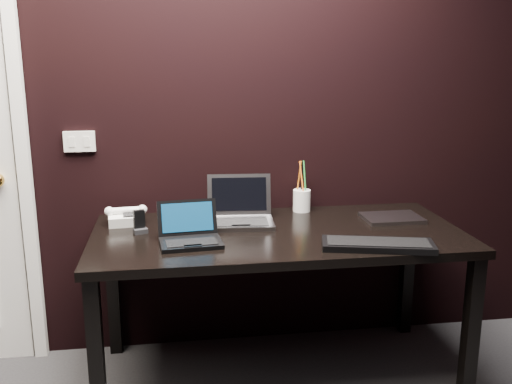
{
  "coord_description": "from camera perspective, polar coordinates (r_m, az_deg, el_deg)",
  "views": [
    {
      "loc": [
        -0.17,
        -1.07,
        1.54
      ],
      "look_at": [
        0.19,
        1.35,
        0.94
      ],
      "focal_mm": 40.0,
      "sensor_mm": 36.0,
      "label": 1
    }
  ],
  "objects": [
    {
      "name": "silver_laptop",
      "position": [
        2.75,
        -1.6,
        -2.3
      ],
      "size": [
        0.33,
        0.31,
        0.22
      ],
      "color": "gray",
      "rests_on": "desk"
    },
    {
      "name": "pen_cup",
      "position": [
        2.96,
        4.6,
        -0.75
      ],
      "size": [
        0.1,
        0.1,
        0.27
      ],
      "color": "white",
      "rests_on": "desk"
    },
    {
      "name": "netbook",
      "position": [
        2.49,
        -6.63,
        -4.31
      ],
      "size": [
        0.28,
        0.26,
        0.17
      ],
      "color": "black",
      "rests_on": "desk"
    },
    {
      "name": "mobile_phone",
      "position": [
        2.66,
        -11.56,
        -3.19
      ],
      "size": [
        0.07,
        0.06,
        0.1
      ],
      "color": "black",
      "rests_on": "desk"
    },
    {
      "name": "desk",
      "position": [
        2.67,
        2.2,
        -5.52
      ],
      "size": [
        1.7,
        0.8,
        0.74
      ],
      "color": "black",
      "rests_on": "ground"
    },
    {
      "name": "closed_laptop",
      "position": [
        2.89,
        13.42,
        -2.54
      ],
      "size": [
        0.28,
        0.2,
        0.02
      ],
      "color": "#9E9EA3",
      "rests_on": "desk"
    },
    {
      "name": "desk_phone",
      "position": [
        2.81,
        -12.85,
        -2.41
      ],
      "size": [
        0.2,
        0.16,
        0.1
      ],
      "color": "white",
      "rests_on": "desk"
    },
    {
      "name": "wall_back",
      "position": [
        2.89,
        -5.09,
        8.89
      ],
      "size": [
        4.0,
        0.0,
        4.0
      ],
      "primitive_type": "plane",
      "rotation": [
        1.57,
        0.0,
        0.0
      ],
      "color": "black",
      "rests_on": "ground"
    },
    {
      "name": "ext_keyboard",
      "position": [
        2.46,
        12.09,
        -5.17
      ],
      "size": [
        0.49,
        0.26,
        0.03
      ],
      "color": "black",
      "rests_on": "desk"
    },
    {
      "name": "wall_switch",
      "position": [
        2.93,
        -17.24,
        4.85
      ],
      "size": [
        0.15,
        0.02,
        0.1
      ],
      "color": "silver",
      "rests_on": "wall_back"
    }
  ]
}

